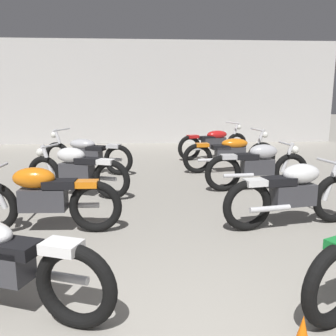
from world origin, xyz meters
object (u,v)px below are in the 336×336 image
at_px(motorcycle_right_row_1, 294,193).
at_px(motorcycle_right_row_2, 258,166).
at_px(motorcycle_left_row_3, 86,153).
at_px(motorcycle_left_row_1, 42,198).
at_px(motorcycle_right_row_3, 231,152).
at_px(motorcycle_right_row_4, 214,142).
at_px(motorcycle_left_row_2, 76,170).

distance_m(motorcycle_right_row_1, motorcycle_right_row_2, 1.90).
distance_m(motorcycle_left_row_3, motorcycle_right_row_2, 3.77).
xyz_separation_m(motorcycle_left_row_1, motorcycle_left_row_3, (0.03, 3.63, -0.01)).
height_order(motorcycle_left_row_1, motorcycle_right_row_1, same).
bearing_deg(motorcycle_right_row_3, motorcycle_left_row_3, 177.59).
xyz_separation_m(motorcycle_left_row_1, motorcycle_right_row_1, (3.24, -0.01, 0.00)).
xyz_separation_m(motorcycle_right_row_1, motorcycle_right_row_3, (0.01, 3.51, -0.01)).
relative_size(motorcycle_left_row_3, motorcycle_right_row_1, 1.06).
bearing_deg(motorcycle_left_row_1, motorcycle_left_row_3, 89.57).
relative_size(motorcycle_left_row_3, motorcycle_right_row_4, 1.00).
relative_size(motorcycle_left_row_3, motorcycle_right_row_3, 0.96).
distance_m(motorcycle_right_row_2, motorcycle_right_row_4, 3.45).
distance_m(motorcycle_left_row_1, motorcycle_right_row_2, 3.86).
distance_m(motorcycle_right_row_2, motorcycle_right_row_3, 1.61).
height_order(motorcycle_left_row_2, motorcycle_right_row_2, same).
relative_size(motorcycle_right_row_1, motorcycle_right_row_4, 0.94).
height_order(motorcycle_left_row_1, motorcycle_right_row_3, motorcycle_right_row_3).
relative_size(motorcycle_left_row_1, motorcycle_right_row_1, 1.01).
bearing_deg(motorcycle_left_row_2, motorcycle_right_row_4, 49.27).
height_order(motorcycle_left_row_3, motorcycle_right_row_1, motorcycle_left_row_3).
distance_m(motorcycle_left_row_1, motorcycle_left_row_3, 3.63).
relative_size(motorcycle_left_row_2, motorcycle_right_row_1, 0.96).
height_order(motorcycle_left_row_1, motorcycle_left_row_3, motorcycle_left_row_3).
distance_m(motorcycle_left_row_1, motorcycle_right_row_3, 4.77).
xyz_separation_m(motorcycle_left_row_2, motorcycle_left_row_3, (-0.10, 1.91, -0.01)).
bearing_deg(motorcycle_right_row_4, motorcycle_left_row_3, -152.10).
bearing_deg(motorcycle_left_row_3, motorcycle_right_row_2, -27.55).
bearing_deg(motorcycle_right_row_3, motorcycle_right_row_2, -85.90).
relative_size(motorcycle_left_row_1, motorcycle_left_row_2, 1.05).
height_order(motorcycle_left_row_2, motorcycle_left_row_3, motorcycle_left_row_3).
bearing_deg(motorcycle_left_row_2, motorcycle_right_row_2, 2.99).
distance_m(motorcycle_left_row_1, motorcycle_right_row_4, 6.24).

